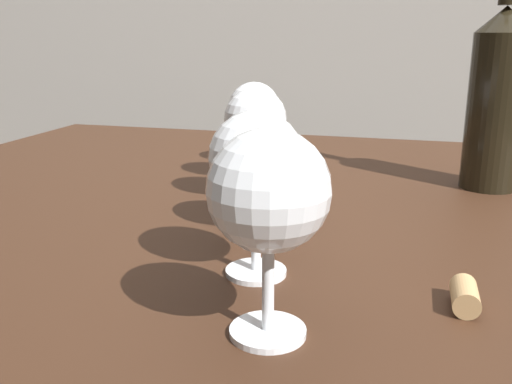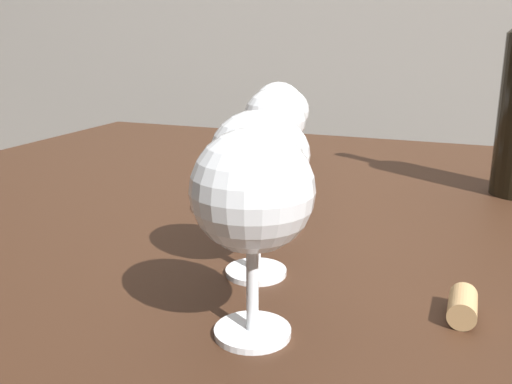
{
  "view_description": "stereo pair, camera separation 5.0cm",
  "coord_description": "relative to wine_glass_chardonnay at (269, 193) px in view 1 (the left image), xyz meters",
  "views": [
    {
      "loc": [
        0.14,
        -0.73,
        0.99
      ],
      "look_at": [
        0.01,
        -0.26,
        0.85
      ],
      "focal_mm": 39.62,
      "sensor_mm": 36.0,
      "label": 1
    },
    {
      "loc": [
        0.19,
        -0.71,
        0.99
      ],
      "look_at": [
        0.01,
        -0.26,
        0.85
      ],
      "focal_mm": 39.62,
      "sensor_mm": 36.0,
      "label": 2
    }
  ],
  "objects": [
    {
      "name": "wine_glass_amber",
      "position": [
        -0.13,
        0.43,
        -0.0
      ],
      "size": [
        0.08,
        0.08,
        0.15
      ],
      "color": "white",
      "rests_on": "dining_table"
    },
    {
      "name": "wine_glass_cabernet",
      "position": [
        -0.04,
        0.1,
        -0.0
      ],
      "size": [
        0.08,
        0.08,
        0.15
      ],
      "color": "white",
      "rests_on": "dining_table"
    },
    {
      "name": "wine_glass_chardonnay",
      "position": [
        0.0,
        0.0,
        0.0
      ],
      "size": [
        0.09,
        0.09,
        0.16
      ],
      "color": "white",
      "rests_on": "dining_table"
    },
    {
      "name": "wine_bottle",
      "position": [
        0.2,
        0.48,
        0.02
      ],
      "size": [
        0.08,
        0.08,
        0.33
      ],
      "color": "black",
      "rests_on": "dining_table"
    },
    {
      "name": "dining_table",
      "position": [
        -0.05,
        0.36,
        -0.2
      ],
      "size": [
        1.3,
        0.96,
        0.78
      ],
      "color": "#382114",
      "rests_on": "ground_plane"
    },
    {
      "name": "wine_glass_pinot",
      "position": [
        -0.1,
        0.33,
        -0.0
      ],
      "size": [
        0.08,
        0.08,
        0.15
      ],
      "color": "white",
      "rests_on": "dining_table"
    },
    {
      "name": "wine_glass_merlot",
      "position": [
        -0.15,
        0.54,
        -0.02
      ],
      "size": [
        0.07,
        0.07,
        0.13
      ],
      "color": "white",
      "rests_on": "dining_table"
    },
    {
      "name": "wine_glass_rose",
      "position": [
        -0.06,
        0.22,
        -0.02
      ],
      "size": [
        0.08,
        0.08,
        0.13
      ],
      "color": "white",
      "rests_on": "dining_table"
    },
    {
      "name": "cork",
      "position": [
        0.14,
        0.08,
        -0.1
      ],
      "size": [
        0.02,
        0.04,
        0.02
      ],
      "primitive_type": "cylinder",
      "rotation": [
        1.57,
        0.0,
        0.0
      ],
      "color": "tan",
      "rests_on": "dining_table"
    }
  ]
}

